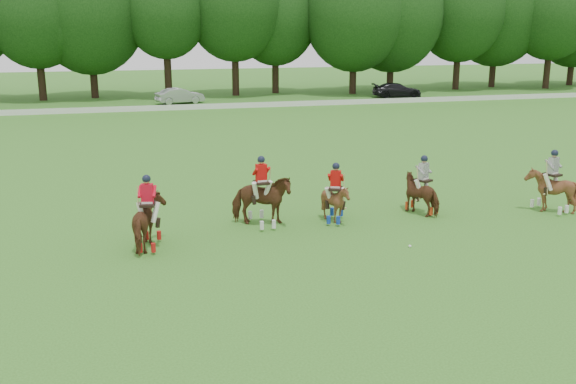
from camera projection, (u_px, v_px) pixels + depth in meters
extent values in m
plane|color=#33671D|center=(315.00, 279.00, 17.59)|extent=(180.00, 180.00, 0.00)
cylinder|color=black|center=(41.00, 75.00, 59.49)|extent=(0.70, 0.70, 4.64)
ellipsoid|color=black|center=(35.00, 12.00, 58.08)|extent=(8.80, 8.80, 10.13)
cylinder|color=black|center=(94.00, 75.00, 61.65)|extent=(0.70, 0.70, 4.31)
ellipsoid|color=black|center=(89.00, 9.00, 60.10)|extent=(10.67, 10.67, 12.27)
cylinder|color=black|center=(168.00, 70.00, 61.84)|extent=(0.70, 0.70, 5.24)
ellipsoid|color=black|center=(165.00, 10.00, 60.42)|extent=(8.06, 8.06, 9.26)
cylinder|color=black|center=(235.00, 69.00, 63.73)|extent=(0.70, 0.70, 5.19)
ellipsoid|color=black|center=(234.00, 5.00, 62.18)|extent=(9.50, 9.50, 10.92)
cylinder|color=black|center=(275.00, 71.00, 66.20)|extent=(0.70, 0.70, 4.48)
ellipsoid|color=black|center=(275.00, 16.00, 64.83)|extent=(8.60, 8.60, 9.89)
cylinder|color=black|center=(353.00, 73.00, 65.47)|extent=(0.70, 0.70, 4.21)
ellipsoid|color=black|center=(354.00, 13.00, 64.00)|extent=(10.11, 10.11, 11.63)
cylinder|color=black|center=(390.00, 72.00, 67.92)|extent=(0.70, 0.70, 4.07)
ellipsoid|color=black|center=(393.00, 14.00, 66.43)|extent=(10.46, 10.46, 12.03)
cylinder|color=black|center=(457.00, 67.00, 69.99)|extent=(0.70, 0.70, 4.79)
ellipsoid|color=black|center=(460.00, 11.00, 68.50)|extent=(9.47, 9.47, 10.89)
cylinder|color=black|center=(493.00, 67.00, 72.83)|extent=(0.70, 0.70, 4.44)
ellipsoid|color=black|center=(497.00, 10.00, 71.25)|extent=(10.84, 10.84, 12.47)
cylinder|color=black|center=(547.00, 66.00, 71.00)|extent=(0.70, 0.70, 4.86)
ellipsoid|color=black|center=(553.00, 12.00, 69.55)|extent=(8.94, 8.94, 10.28)
cylinder|color=black|center=(571.00, 68.00, 75.27)|extent=(0.70, 0.70, 3.90)
ellipsoid|color=black|center=(576.00, 20.00, 73.91)|extent=(9.29, 9.29, 10.68)
cube|color=white|center=(179.00, 107.00, 53.09)|extent=(120.00, 0.10, 0.44)
imported|color=#A9A9AF|center=(180.00, 96.00, 57.30)|extent=(4.49, 2.54, 1.40)
imported|color=black|center=(397.00, 90.00, 62.53)|extent=(4.99, 2.63, 1.38)
imported|color=#4D2C14|center=(149.00, 223.00, 19.86)|extent=(1.27, 2.09, 1.64)
cube|color=black|center=(148.00, 204.00, 19.70)|extent=(0.55, 0.64, 0.08)
cylinder|color=tan|center=(138.00, 207.00, 19.71)|extent=(0.07, 0.21, 1.29)
imported|color=#4D2C14|center=(262.00, 201.00, 22.11)|extent=(1.91, 1.68, 1.78)
cube|color=black|center=(261.00, 182.00, 21.94)|extent=(0.50, 0.60, 0.08)
cylinder|color=tan|center=(270.00, 184.00, 22.07)|extent=(0.05, 0.21, 1.29)
imported|color=#4D2C14|center=(335.00, 203.00, 22.58)|extent=(1.57, 1.64, 1.41)
cube|color=black|center=(336.00, 189.00, 22.45)|extent=(0.64, 0.69, 0.08)
cylinder|color=tan|center=(344.00, 191.00, 22.42)|extent=(0.12, 0.20, 1.29)
imported|color=#4D2C14|center=(422.00, 194.00, 23.63)|extent=(1.51, 1.89, 1.46)
cube|color=black|center=(423.00, 180.00, 23.49)|extent=(0.65, 0.70, 0.08)
cylinder|color=tan|center=(418.00, 184.00, 23.31)|extent=(0.13, 0.20, 1.29)
imported|color=#4D2C14|center=(551.00, 190.00, 23.78)|extent=(1.70, 1.81, 1.65)
cube|color=black|center=(552.00, 174.00, 23.63)|extent=(0.58, 0.66, 0.08)
cylinder|color=tan|center=(547.00, 178.00, 23.50)|extent=(0.09, 0.21, 1.29)
sphere|color=white|center=(410.00, 246.00, 20.10)|extent=(0.09, 0.09, 0.09)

